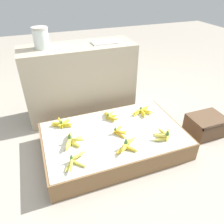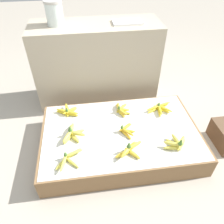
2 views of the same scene
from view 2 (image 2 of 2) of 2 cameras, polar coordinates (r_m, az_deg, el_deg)
ground_plane at (r=1.96m, az=2.09°, el=-8.77°), size 10.00×10.00×0.00m
display_platform at (r=1.88m, az=2.16°, el=-6.89°), size 1.30×0.81×0.19m
back_vendor_table at (r=2.29m, az=-3.90°, el=12.46°), size 1.21×0.43×0.81m
banana_bunch_front_left at (r=1.63m, az=-11.24°, el=-11.78°), size 0.21×0.22×0.09m
banana_bunch_front_midleft at (r=1.64m, az=4.55°, el=-9.78°), size 0.23×0.19×0.11m
banana_bunch_front_midright at (r=1.75m, az=16.58°, el=-7.90°), size 0.21×0.16×0.11m
banana_bunch_middle_left at (r=1.77m, az=-10.33°, el=-5.55°), size 0.19×0.22×0.11m
banana_bunch_middle_midleft at (r=1.79m, az=3.66°, el=-4.70°), size 0.14×0.20×0.08m
banana_bunch_back_left at (r=1.99m, az=-11.45°, el=0.17°), size 0.21×0.17×0.09m
banana_bunch_back_midleft at (r=1.97m, az=2.46°, el=0.65°), size 0.13×0.20×0.09m
banana_bunch_back_midright at (r=2.04m, az=12.34°, el=1.03°), size 0.26×0.18×0.08m
glass_jar at (r=2.12m, az=-14.85°, el=23.78°), size 0.16×0.16×0.20m
foam_tray_white at (r=2.14m, az=4.03°, el=22.43°), size 0.27×0.16×0.02m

